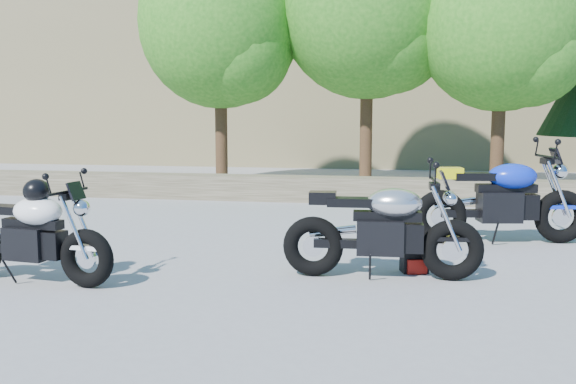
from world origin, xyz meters
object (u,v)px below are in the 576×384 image
object	(u,v)px
backpack	(414,256)
silver_bike	(384,230)
white_bike	(29,232)
blue_bike	(502,201)

from	to	relation	value
backpack	silver_bike	bearing A→B (deg)	-151.72
white_bike	blue_bike	distance (m)	5.98
silver_bike	blue_bike	xyz separation A→B (m)	(1.53, 2.18, 0.06)
blue_bike	backpack	size ratio (longest dim) A/B	6.20
silver_bike	white_bike	size ratio (longest dim) A/B	1.08
silver_bike	blue_bike	bearing A→B (deg)	51.94
white_bike	backpack	size ratio (longest dim) A/B	5.18
silver_bike	backpack	world-z (taller)	silver_bike
backpack	blue_bike	bearing A→B (deg)	41.19
white_bike	backpack	bearing A→B (deg)	23.68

